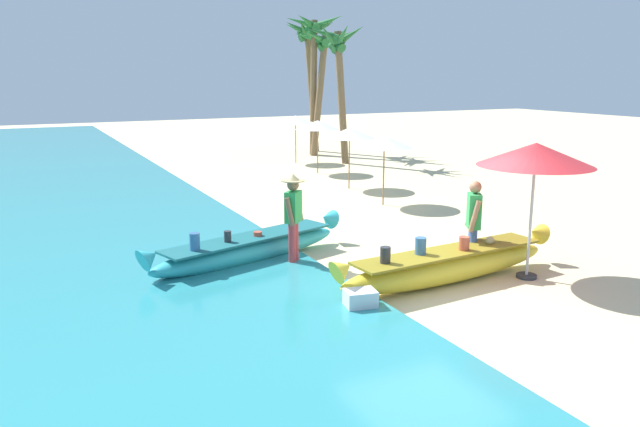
{
  "coord_description": "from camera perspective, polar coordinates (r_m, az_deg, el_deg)",
  "views": [
    {
      "loc": [
        -6.25,
        -8.4,
        3.58
      ],
      "look_at": [
        -1.0,
        2.21,
        0.9
      ],
      "focal_mm": 35.02,
      "sensor_mm": 36.0,
      "label": 1
    }
  ],
  "objects": [
    {
      "name": "ground_plane",
      "position": [
        11.07,
        9.81,
        -6.32
      ],
      "size": [
        80.0,
        80.0,
        0.0
      ],
      "primitive_type": "plane",
      "color": "beige"
    },
    {
      "name": "boat_yellow_foreground",
      "position": [
        11.11,
        11.67,
        -4.62
      ],
      "size": [
        4.8,
        1.02,
        0.86
      ],
      "color": "yellow",
      "rests_on": "ground"
    },
    {
      "name": "boat_cyan_midground",
      "position": [
        12.04,
        -6.51,
        -3.21
      ],
      "size": [
        4.5,
        1.91,
        0.83
      ],
      "color": "#33B2BC",
      "rests_on": "ground"
    },
    {
      "name": "person_vendor_hatted",
      "position": [
        11.62,
        -2.45,
        0.03
      ],
      "size": [
        0.53,
        0.53,
        1.77
      ],
      "color": "#B2383D",
      "rests_on": "ground"
    },
    {
      "name": "person_tourist_customer",
      "position": [
        11.68,
        13.84,
        -0.66
      ],
      "size": [
        0.46,
        0.58,
        1.68
      ],
      "color": "#3D5BA8",
      "rests_on": "ground"
    },
    {
      "name": "patio_umbrella_large",
      "position": [
        11.32,
        19.11,
        5.06
      ],
      "size": [
        1.98,
        1.98,
        2.42
      ],
      "color": "#B7B7BC",
      "rests_on": "ground"
    },
    {
      "name": "parasol_row_0",
      "position": [
        17.09,
        5.9,
        6.53
      ],
      "size": [
        1.6,
        1.6,
        1.91
      ],
      "color": "#8E6B47",
      "rests_on": "ground"
    },
    {
      "name": "parasol_row_1",
      "position": [
        19.51,
        2.71,
        7.36
      ],
      "size": [
        1.6,
        1.6,
        1.91
      ],
      "color": "#8E6B47",
      "rests_on": "ground"
    },
    {
      "name": "parasol_row_2",
      "position": [
        22.54,
        -0.22,
        8.1
      ],
      "size": [
        1.6,
        1.6,
        1.91
      ],
      "color": "#8E6B47",
      "rests_on": "ground"
    },
    {
      "name": "parasol_row_3",
      "position": [
        25.16,
        -2.25,
        8.58
      ],
      "size": [
        1.6,
        1.6,
        1.91
      ],
      "color": "#8E6B47",
      "rests_on": "ground"
    },
    {
      "name": "palm_tree_tall_inland",
      "position": [
        27.82,
        -0.52,
        15.39
      ],
      "size": [
        2.58,
        2.93,
        6.08
      ],
      "color": "brown",
      "rests_on": "ground"
    },
    {
      "name": "palm_tree_leaning_seaward",
      "position": [
        27.63,
        0.28,
        14.37
      ],
      "size": [
        2.52,
        2.78,
        5.42
      ],
      "color": "brown",
      "rests_on": "ground"
    },
    {
      "name": "palm_tree_mid_cluster",
      "position": [
        24.86,
        1.68,
        14.66
      ],
      "size": [
        2.27,
        2.73,
        5.46
      ],
      "color": "brown",
      "rests_on": "ground"
    },
    {
      "name": "palm_tree_far_behind",
      "position": [
        28.84,
        -1.04,
        15.16
      ],
      "size": [
        2.5,
        2.6,
        5.94
      ],
      "color": "brown",
      "rests_on": "ground"
    },
    {
      "name": "cooler_box",
      "position": [
        9.63,
        3.71,
        -8.0
      ],
      "size": [
        0.53,
        0.45,
        0.35
      ],
      "primitive_type": "cube",
      "rotation": [
        0.0,
        0.0,
        -0.2
      ],
      "color": "silver",
      "rests_on": "ground"
    }
  ]
}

